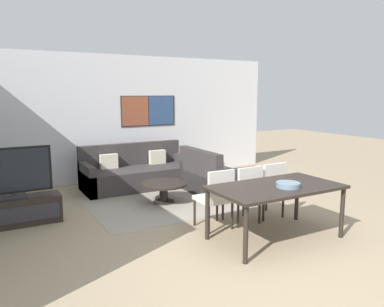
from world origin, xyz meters
name	(u,v)px	position (x,y,z in m)	size (l,w,h in m)	color
ground_plane	(274,264)	(0.00, 0.00, 0.00)	(24.00, 24.00, 0.00)	#9E896B
wall_back	(126,118)	(0.01, 5.08, 1.40)	(7.57, 0.09, 2.80)	silver
area_rug	(164,202)	(-0.08, 2.86, 0.00)	(2.63, 2.20, 0.01)	gray
tv_console	(14,212)	(-2.53, 2.88, 0.21)	(1.32, 0.40, 0.43)	black
television	(11,173)	(-2.53, 2.88, 0.80)	(1.12, 0.20, 0.76)	#2D2D33
sofa_main	(136,174)	(-0.08, 4.21, 0.28)	(2.26, 0.98, 0.89)	#383333
sofa_side	(214,180)	(1.05, 2.94, 0.28)	(0.98, 1.38, 0.89)	#383333
coffee_table	(164,188)	(-0.08, 2.86, 0.28)	(0.84, 0.84, 0.37)	black
dining_table	(276,191)	(0.53, 0.59, 0.67)	(1.76, 0.97, 0.74)	black
dining_chair_left	(216,195)	(0.02, 1.28, 0.51)	(0.46, 0.46, 0.89)	beige
dining_chair_centre	(244,191)	(0.53, 1.28, 0.51)	(0.46, 0.46, 0.89)	beige
dining_chair_right	(269,186)	(1.04, 1.32, 0.51)	(0.46, 0.46, 0.89)	beige
fruit_bowl	(288,185)	(0.61, 0.45, 0.78)	(0.31, 0.31, 0.07)	slate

